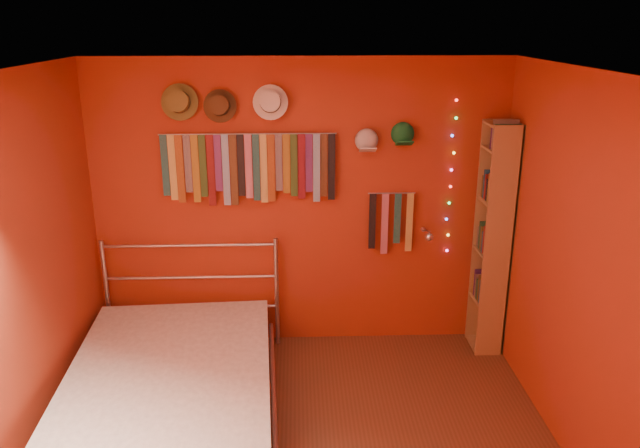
{
  "coord_description": "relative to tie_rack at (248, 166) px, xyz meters",
  "views": [
    {
      "loc": [
        -0.02,
        -3.36,
        2.78
      ],
      "look_at": [
        0.14,
        0.9,
        1.37
      ],
      "focal_mm": 35.0,
      "sensor_mm": 36.0,
      "label": 1
    }
  ],
  "objects": [
    {
      "name": "back_wall",
      "position": [
        0.42,
        0.07,
        -0.38
      ],
      "size": [
        3.5,
        0.02,
        2.5
      ],
      "primitive_type": "cube",
      "color": "#AF2D1C",
      "rests_on": "ground"
    },
    {
      "name": "right_wall",
      "position": [
        2.17,
        -1.68,
        -0.38
      ],
      "size": [
        0.02,
        3.5,
        2.5
      ],
      "primitive_type": "cube",
      "color": "#AF2D1C",
      "rests_on": "ground"
    },
    {
      "name": "left_wall",
      "position": [
        -1.33,
        -1.68,
        -0.38
      ],
      "size": [
        0.02,
        3.5,
        2.5
      ],
      "primitive_type": "cube",
      "color": "#AF2D1C",
      "rests_on": "ground"
    },
    {
      "name": "ceiling",
      "position": [
        0.42,
        -1.68,
        0.87
      ],
      "size": [
        3.5,
        3.5,
        0.02
      ],
      "primitive_type": "cube",
      "color": "white",
      "rests_on": "back_wall"
    },
    {
      "name": "tie_rack",
      "position": [
        0.0,
        0.0,
        0.0
      ],
      "size": [
        1.45,
        0.03,
        0.61
      ],
      "color": "#B7B7BC",
      "rests_on": "back_wall"
    },
    {
      "name": "small_tie_rack",
      "position": [
        1.2,
        0.0,
        -0.49
      ],
      "size": [
        0.4,
        0.03,
        0.55
      ],
      "color": "#B7B7BC",
      "rests_on": "back_wall"
    },
    {
      "name": "fedora_olive",
      "position": [
        -0.53,
        -0.03,
        0.53
      ],
      "size": [
        0.29,
        0.16,
        0.29
      ],
      "rotation": [
        1.36,
        0.0,
        0.0
      ],
      "color": "olive",
      "rests_on": "back_wall"
    },
    {
      "name": "fedora_brown",
      "position": [
        -0.21,
        -0.03,
        0.49
      ],
      "size": [
        0.27,
        0.14,
        0.26
      ],
      "rotation": [
        1.36,
        0.0,
        0.0
      ],
      "color": "#4F341C",
      "rests_on": "back_wall"
    },
    {
      "name": "fedora_white",
      "position": [
        0.19,
        -0.03,
        0.52
      ],
      "size": [
        0.28,
        0.15,
        0.28
      ],
      "rotation": [
        1.36,
        0.0,
        0.0
      ],
      "color": "white",
      "rests_on": "back_wall"
    },
    {
      "name": "cap_white",
      "position": [
        0.97,
        0.01,
        0.2
      ],
      "size": [
        0.19,
        0.23,
        0.19
      ],
      "color": "silver",
      "rests_on": "back_wall"
    },
    {
      "name": "cap_green",
      "position": [
        1.27,
        0.01,
        0.25
      ],
      "size": [
        0.19,
        0.23,
        0.19
      ],
      "color": "#197434",
      "rests_on": "back_wall"
    },
    {
      "name": "fairy_lights",
      "position": [
        1.7,
        0.03,
        -0.13
      ],
      "size": [
        0.05,
        0.02,
        1.33
      ],
      "color": "#FF3333",
      "rests_on": "back_wall"
    },
    {
      "name": "reading_lamp",
      "position": [
        1.49,
        -0.17,
        -0.57
      ],
      "size": [
        0.07,
        0.3,
        0.09
      ],
      "color": "#B7B7BC",
      "rests_on": "back_wall"
    },
    {
      "name": "bookshelf",
      "position": [
        2.08,
        -0.15,
        -0.61
      ],
      "size": [
        0.25,
        0.34,
        2.0
      ],
      "color": "#AC7E4E",
      "rests_on": "ground"
    },
    {
      "name": "bed",
      "position": [
        -0.53,
        -1.08,
        -1.4
      ],
      "size": [
        1.61,
        2.1,
        1.0
      ],
      "rotation": [
        0.0,
        0.0,
        0.05
      ],
      "color": "#B7B7BC",
      "rests_on": "ground"
    }
  ]
}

